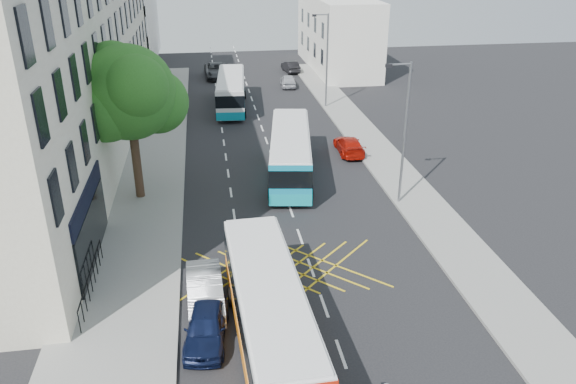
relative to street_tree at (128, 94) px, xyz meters
name	(u,v)px	position (x,y,z in m)	size (l,w,h in m)	color
ground	(341,354)	(8.51, -14.97, -6.29)	(120.00, 120.00, 0.00)	black
pavement_left	(141,197)	(0.01, 0.03, -6.22)	(5.00, 70.00, 0.15)	gray
pavement_right	(401,181)	(16.01, 0.03, -6.22)	(3.00, 70.00, 0.15)	gray
terrace_main	(59,54)	(-5.49, 9.52, 0.46)	(8.30, 45.00, 13.50)	beige
terrace_far	(118,20)	(-5.49, 40.03, -1.29)	(8.00, 20.00, 10.00)	silver
building_right	(337,33)	(19.51, 33.03, -2.29)	(6.00, 18.00, 8.00)	silver
street_tree	(128,94)	(0.00, 0.00, 0.00)	(6.30, 5.70, 8.80)	#382619
lamp_near	(404,127)	(14.71, -2.97, -1.68)	(1.45, 0.15, 8.00)	slate
lamp_far	(326,56)	(14.71, 17.03, -1.68)	(1.45, 0.15, 8.00)	slate
railings	(91,280)	(-1.19, -9.67, -5.57)	(0.08, 5.60, 1.14)	black
bus_near	(269,313)	(5.96, -14.09, -4.78)	(2.85, 10.31, 2.87)	silver
bus_mid	(290,153)	(9.27, 2.07, -4.74)	(4.00, 10.72, 2.95)	silver
bus_far	(231,91)	(6.47, 18.36, -4.80)	(3.11, 10.27, 2.84)	silver
parked_car_blue	(206,326)	(3.61, -13.38, -5.64)	(1.53, 3.80, 1.30)	black
parked_car_silver	(205,291)	(3.61, -11.11, -5.61)	(1.45, 4.15, 1.37)	#ACAFB3
red_hatchback	(349,145)	(14.01, 5.51, -5.70)	(1.65, 4.06, 1.18)	#B21307
distant_car_grey	(217,71)	(5.59, 30.30, -5.54)	(2.51, 5.44, 1.51)	#393B40
distant_car_silver	(288,81)	(12.64, 25.15, -5.67)	(1.46, 3.62, 1.24)	#B5B6BD
distant_car_dark	(290,67)	(13.90, 31.73, -5.67)	(1.32, 3.78, 1.24)	black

